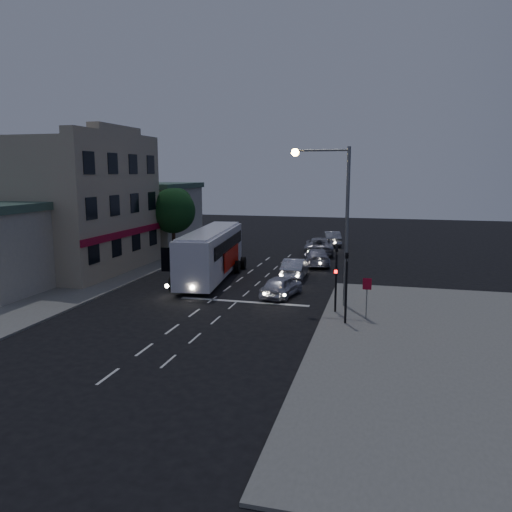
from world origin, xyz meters
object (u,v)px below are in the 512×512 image
(traffic_signal_main, at_px, (336,271))
(street_tree, at_px, (173,209))
(tour_bus, at_px, (211,252))
(car_sedan_b, at_px, (317,257))
(car_suv, at_px, (282,286))
(car_sedan_c, at_px, (319,246))
(car_sedan_a, at_px, (295,268))
(regulatory_sign, at_px, (367,292))
(car_extra, at_px, (332,238))
(streetlight, at_px, (336,208))
(traffic_signal_side, at_px, (346,279))

(traffic_signal_main, relative_size, street_tree, 0.66)
(tour_bus, xyz_separation_m, car_sedan_b, (6.76, 7.30, -1.26))
(car_suv, distance_m, car_sedan_c, 16.97)
(car_sedan_b, xyz_separation_m, street_tree, (-12.90, -0.01, 3.79))
(car_sedan_a, bearing_deg, car_sedan_c, -93.48)
(car_sedan_c, relative_size, regulatory_sign, 2.63)
(car_extra, height_order, street_tree, street_tree)
(car_sedan_b, relative_size, traffic_signal_main, 1.19)
(traffic_signal_main, height_order, streetlight, streetlight)
(car_suv, height_order, car_extra, car_extra)
(car_sedan_c, xyz_separation_m, street_tree, (-12.37, -5.75, 3.70))
(car_suv, bearing_deg, traffic_signal_main, 151.47)
(car_sedan_b, relative_size, traffic_signal_side, 1.19)
(street_tree, bearing_deg, traffic_signal_main, -42.03)
(car_sedan_b, bearing_deg, regulatory_sign, 95.81)
(regulatory_sign, distance_m, streetlight, 5.18)
(traffic_signal_side, distance_m, streetlight, 4.84)
(tour_bus, height_order, car_sedan_b, tour_bus)
(tour_bus, bearing_deg, traffic_signal_side, -47.32)
(car_sedan_b, xyz_separation_m, car_extra, (0.00, 11.79, 0.05))
(car_suv, distance_m, car_extra, 23.04)
(car_sedan_c, height_order, street_tree, street_tree)
(tour_bus, distance_m, street_tree, 9.86)
(car_suv, bearing_deg, streetlight, 165.87)
(car_suv, relative_size, streetlight, 0.45)
(traffic_signal_main, height_order, street_tree, street_tree)
(car_sedan_a, bearing_deg, streetlight, 114.24)
(car_sedan_c, xyz_separation_m, traffic_signal_main, (3.44, -19.99, 1.62))
(streetlight, height_order, street_tree, streetlight)
(car_sedan_c, xyz_separation_m, streetlight, (3.18, -18.57, 4.93))
(traffic_signal_side, xyz_separation_m, regulatory_sign, (1.00, 0.96, -0.82))
(traffic_signal_main, xyz_separation_m, streetlight, (-0.26, 1.42, 3.31))
(car_sedan_b, bearing_deg, street_tree, -10.91)
(car_sedan_a, height_order, traffic_signal_side, traffic_signal_side)
(traffic_signal_main, xyz_separation_m, street_tree, (-15.81, 14.25, 2.08))
(car_suv, bearing_deg, car_extra, -80.64)
(car_sedan_b, height_order, street_tree, street_tree)
(car_suv, bearing_deg, regulatory_sign, 154.09)
(tour_bus, xyz_separation_m, car_extra, (6.76, 19.10, -1.21))
(tour_bus, relative_size, car_sedan_c, 2.09)
(streetlight, bearing_deg, regulatory_sign, -51.25)
(tour_bus, relative_size, car_extra, 2.63)
(traffic_signal_main, bearing_deg, street_tree, 137.97)
(car_sedan_a, relative_size, traffic_signal_side, 1.08)
(regulatory_sign, bearing_deg, streetlight, 128.75)
(car_sedan_b, bearing_deg, traffic_signal_side, 91.55)
(car_sedan_a, distance_m, car_sedan_b, 5.56)
(traffic_signal_side, height_order, street_tree, street_tree)
(car_suv, xyz_separation_m, car_sedan_a, (-0.18, 5.75, 0.05))
(tour_bus, height_order, car_sedan_c, tour_bus)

